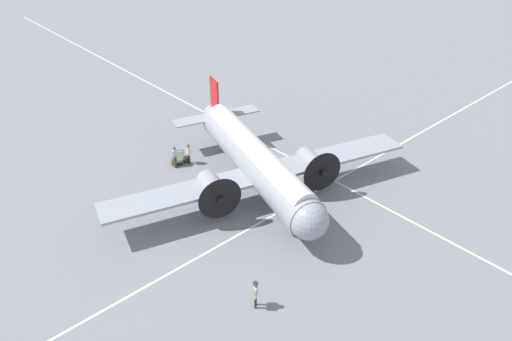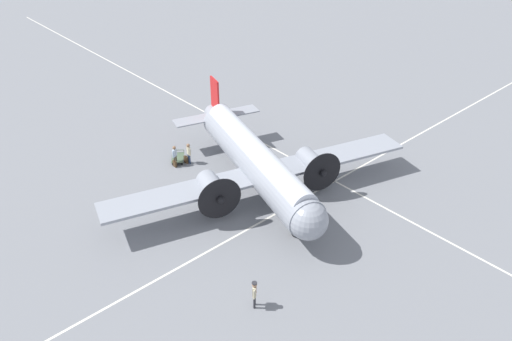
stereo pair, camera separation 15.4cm
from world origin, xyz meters
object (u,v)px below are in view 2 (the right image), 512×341
at_px(crew_foreground, 254,292).
at_px(ramp_agent, 189,151).
at_px(passenger_boarding, 175,154).
at_px(suitcase_upright_spare, 175,164).
at_px(suitcase_near_door, 186,160).
at_px(baggage_cart, 178,158).
at_px(airliner_main, 259,163).

relative_size(crew_foreground, ramp_agent, 1.00).
height_order(passenger_boarding, suitcase_upright_spare, passenger_boarding).
xyz_separation_m(suitcase_near_door, suitcase_upright_spare, (-0.14, -1.00, -0.05)).
bearing_deg(passenger_boarding, baggage_cart, -164.42).
height_order(ramp_agent, suitcase_upright_spare, ramp_agent).
bearing_deg(ramp_agent, airliner_main, 24.48).
relative_size(airliner_main, baggage_cart, 11.79).
relative_size(suitcase_upright_spare, baggage_cart, 0.29).
relative_size(ramp_agent, suitcase_upright_spare, 3.20).
height_order(crew_foreground, baggage_cart, crew_foreground).
relative_size(passenger_boarding, suitcase_near_door, 2.65).
height_order(airliner_main, suitcase_upright_spare, airliner_main).
bearing_deg(baggage_cart, passenger_boarding, -10.06).
bearing_deg(ramp_agent, baggage_cart, -140.76).
distance_m(ramp_agent, suitcase_upright_spare, 1.49).
relative_size(passenger_boarding, baggage_cart, 0.91).
bearing_deg(crew_foreground, suitcase_near_door, -155.44).
height_order(airliner_main, baggage_cart, airliner_main).
relative_size(airliner_main, ramp_agent, 12.65).
bearing_deg(suitcase_near_door, baggage_cart, -160.08).
height_order(passenger_boarding, baggage_cart, passenger_boarding).
height_order(ramp_agent, suitcase_near_door, ramp_agent).
xyz_separation_m(crew_foreground, suitcase_upright_spare, (-15.29, 5.03, -0.86)).
distance_m(airliner_main, baggage_cart, 8.37).
xyz_separation_m(passenger_boarding, suitcase_near_door, (0.29, 0.82, -0.76)).
bearing_deg(ramp_agent, crew_foreground, -9.01).
bearing_deg(baggage_cart, suitcase_upright_spare, -10.64).
distance_m(crew_foreground, baggage_cart, 16.95).
relative_size(airliner_main, suitcase_upright_spare, 40.49).
bearing_deg(passenger_boarding, ramp_agent, 128.12).
distance_m(suitcase_near_door, suitcase_upright_spare, 1.01).
distance_m(passenger_boarding, suitcase_upright_spare, 0.84).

